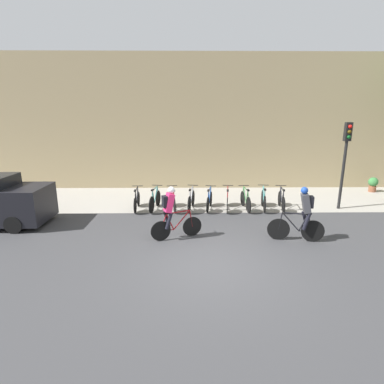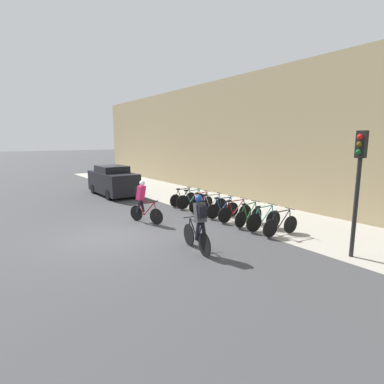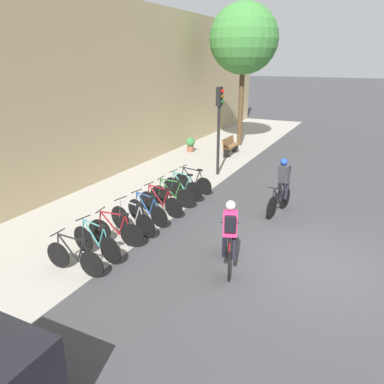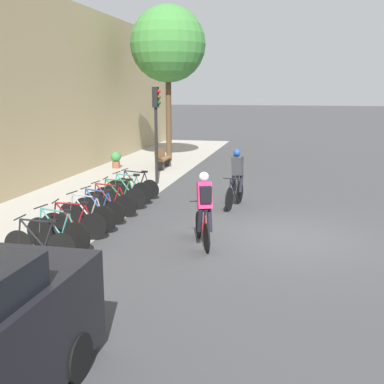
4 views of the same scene
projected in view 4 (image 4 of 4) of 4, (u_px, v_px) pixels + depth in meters
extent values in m
plane|color=#3D3D3F|center=(285.00, 238.00, 11.88)|extent=(200.00, 200.00, 0.00)
cube|color=#A39E93|center=(37.00, 222.00, 13.30)|extent=(44.00, 4.50, 0.01)
cylinder|color=black|center=(198.00, 225.00, 11.80)|extent=(0.63, 0.27, 0.66)
cylinder|color=black|center=(207.00, 238.00, 10.74)|extent=(0.63, 0.27, 0.66)
cylinder|color=maroon|center=(201.00, 218.00, 11.38)|extent=(0.57, 0.26, 0.62)
cylinder|color=maroon|center=(204.00, 223.00, 10.99)|extent=(0.27, 0.14, 0.58)
cylinder|color=maroon|center=(202.00, 207.00, 11.20)|extent=(0.77, 0.33, 0.07)
cylinder|color=maroon|center=(205.00, 236.00, 10.95)|extent=(0.42, 0.19, 0.05)
cylinder|color=maroon|center=(206.00, 225.00, 10.78)|extent=(0.22, 0.11, 0.56)
cylinder|color=maroon|center=(199.00, 214.00, 11.70)|extent=(0.13, 0.08, 0.59)
cylinder|color=black|center=(199.00, 201.00, 11.59)|extent=(0.19, 0.44, 0.03)
cube|color=black|center=(205.00, 210.00, 10.81)|extent=(0.22, 0.15, 0.06)
cube|color=#E52866|center=(204.00, 195.00, 10.83)|extent=(0.41, 0.41, 0.63)
sphere|color=silver|center=(204.00, 177.00, 10.83)|extent=(0.29, 0.29, 0.22)
cylinder|color=black|center=(209.00, 220.00, 10.92)|extent=(0.30, 0.20, 0.56)
cylinder|color=black|center=(200.00, 221.00, 10.89)|extent=(0.26, 0.19, 0.56)
cube|color=black|center=(206.00, 194.00, 10.69)|extent=(0.23, 0.29, 0.36)
cylinder|color=black|center=(229.00, 199.00, 14.39)|extent=(0.71, 0.16, 0.72)
cylinder|color=black|center=(239.00, 192.00, 15.36)|extent=(0.71, 0.16, 0.72)
cylinder|color=black|center=(233.00, 188.00, 14.66)|extent=(0.58, 0.14, 0.63)
cylinder|color=black|center=(237.00, 186.00, 15.02)|extent=(0.27, 0.09, 0.58)
cylinder|color=black|center=(234.00, 178.00, 14.71)|extent=(0.79, 0.17, 0.07)
cylinder|color=black|center=(238.00, 194.00, 15.16)|extent=(0.43, 0.10, 0.05)
cylinder|color=black|center=(239.00, 185.00, 15.21)|extent=(0.22, 0.07, 0.56)
cylinder|color=black|center=(230.00, 190.00, 14.37)|extent=(0.13, 0.06, 0.59)
cylinder|color=black|center=(230.00, 179.00, 14.34)|extent=(0.11, 0.46, 0.03)
cube|color=black|center=(238.00, 175.00, 15.06)|extent=(0.21, 0.11, 0.06)
cube|color=#3D3D42|center=(237.00, 165.00, 14.90)|extent=(0.37, 0.37, 0.63)
sphere|color=#1E47AD|center=(237.00, 153.00, 14.74)|extent=(0.25, 0.25, 0.22)
cylinder|color=black|center=(234.00, 183.00, 15.10)|extent=(0.29, 0.16, 0.56)
cylinder|color=black|center=(241.00, 184.00, 15.02)|extent=(0.26, 0.15, 0.56)
cube|color=black|center=(239.00, 163.00, 15.01)|extent=(0.18, 0.28, 0.36)
cylinder|color=black|center=(19.00, 245.00, 10.27)|extent=(0.05, 0.66, 0.66)
cylinder|color=black|center=(62.00, 248.00, 10.08)|extent=(0.05, 0.66, 0.66)
cylinder|color=black|center=(32.00, 233.00, 10.15)|extent=(0.05, 0.55, 0.62)
cylinder|color=black|center=(49.00, 235.00, 10.08)|extent=(0.05, 0.26, 0.58)
cylinder|color=black|center=(36.00, 221.00, 10.07)|extent=(0.06, 0.74, 0.07)
cylinder|color=black|center=(53.00, 248.00, 10.12)|extent=(0.04, 0.40, 0.05)
cylinder|color=black|center=(57.00, 235.00, 10.04)|extent=(0.04, 0.21, 0.56)
cylinder|color=black|center=(19.00, 232.00, 10.20)|extent=(0.04, 0.12, 0.58)
cylinder|color=black|center=(20.00, 217.00, 10.13)|extent=(0.46, 0.04, 0.03)
cube|color=black|center=(52.00, 220.00, 9.99)|extent=(0.08, 0.20, 0.06)
cylinder|color=black|center=(40.00, 232.00, 11.11)|extent=(0.15, 0.71, 0.71)
cylinder|color=black|center=(77.00, 237.00, 10.73)|extent=(0.15, 0.71, 0.71)
cylinder|color=teal|center=(51.00, 222.00, 10.92)|extent=(0.13, 0.56, 0.62)
cylinder|color=teal|center=(65.00, 224.00, 10.78)|extent=(0.08, 0.26, 0.58)
cylinder|color=teal|center=(54.00, 210.00, 10.82)|extent=(0.17, 0.75, 0.07)
cylinder|color=teal|center=(69.00, 237.00, 10.81)|extent=(0.10, 0.41, 0.05)
cylinder|color=teal|center=(72.00, 225.00, 10.71)|extent=(0.07, 0.22, 0.56)
cylinder|color=teal|center=(40.00, 220.00, 11.03)|extent=(0.06, 0.12, 0.58)
cylinder|color=black|center=(41.00, 207.00, 10.95)|extent=(0.46, 0.11, 0.03)
cube|color=black|center=(68.00, 211.00, 10.67)|extent=(0.11, 0.21, 0.06)
cylinder|color=black|center=(54.00, 226.00, 11.70)|extent=(0.14, 0.67, 0.67)
cylinder|color=black|center=(93.00, 227.00, 11.64)|extent=(0.14, 0.67, 0.67)
cylinder|color=maroon|center=(66.00, 215.00, 11.62)|extent=(0.12, 0.54, 0.62)
cylinder|color=maroon|center=(81.00, 216.00, 11.60)|extent=(0.08, 0.26, 0.58)
cylinder|color=maroon|center=(70.00, 204.00, 11.55)|extent=(0.15, 0.72, 0.07)
cylinder|color=maroon|center=(85.00, 227.00, 11.65)|extent=(0.09, 0.39, 0.05)
cylinder|color=maroon|center=(89.00, 216.00, 11.59)|extent=(0.06, 0.21, 0.56)
cylinder|color=maroon|center=(55.00, 214.00, 11.64)|extent=(0.05, 0.12, 0.58)
cylinder|color=black|center=(55.00, 201.00, 11.56)|extent=(0.46, 0.10, 0.03)
cube|color=black|center=(85.00, 203.00, 11.53)|extent=(0.11, 0.21, 0.06)
cylinder|color=black|center=(71.00, 215.00, 12.60)|extent=(0.16, 0.70, 0.71)
cylinder|color=black|center=(104.00, 219.00, 12.22)|extent=(0.16, 0.70, 0.71)
cylinder|color=#99999E|center=(81.00, 206.00, 12.41)|extent=(0.13, 0.55, 0.62)
cylinder|color=#99999E|center=(93.00, 208.00, 12.28)|extent=(0.08, 0.26, 0.58)
cylinder|color=#99999E|center=(84.00, 196.00, 12.31)|extent=(0.17, 0.75, 0.07)
cylinder|color=#99999E|center=(97.00, 219.00, 12.30)|extent=(0.10, 0.41, 0.05)
cylinder|color=#99999E|center=(100.00, 208.00, 12.20)|extent=(0.07, 0.21, 0.56)
cylinder|color=#99999E|center=(71.00, 205.00, 12.52)|extent=(0.06, 0.12, 0.58)
cylinder|color=black|center=(72.00, 193.00, 12.44)|extent=(0.46, 0.11, 0.03)
cube|color=black|center=(97.00, 196.00, 12.17)|extent=(0.11, 0.21, 0.06)
cylinder|color=black|center=(84.00, 209.00, 13.36)|extent=(0.17, 0.65, 0.66)
cylinder|color=black|center=(114.00, 213.00, 12.96)|extent=(0.17, 0.65, 0.66)
cylinder|color=#1E478C|center=(94.00, 200.00, 13.17)|extent=(0.15, 0.54, 0.62)
cylinder|color=#1E478C|center=(105.00, 202.00, 13.02)|extent=(0.09, 0.26, 0.58)
cylinder|color=#1E478C|center=(97.00, 191.00, 13.06)|extent=(0.19, 0.72, 0.07)
cylinder|color=#1E478C|center=(108.00, 212.00, 13.05)|extent=(0.11, 0.39, 0.05)
cylinder|color=#1E478C|center=(111.00, 203.00, 12.94)|extent=(0.07, 0.21, 0.56)
cylinder|color=#1E478C|center=(85.00, 199.00, 13.28)|extent=(0.06, 0.12, 0.58)
cylinder|color=black|center=(86.00, 188.00, 13.20)|extent=(0.46, 0.12, 0.03)
cube|color=black|center=(108.00, 191.00, 12.91)|extent=(0.12, 0.21, 0.06)
cylinder|color=black|center=(94.00, 203.00, 14.09)|extent=(0.12, 0.67, 0.67)
cylinder|color=black|center=(126.00, 206.00, 13.73)|extent=(0.12, 0.67, 0.67)
cylinder|color=maroon|center=(104.00, 194.00, 13.91)|extent=(0.12, 0.58, 0.62)
cylinder|color=maroon|center=(116.00, 196.00, 13.78)|extent=(0.08, 0.27, 0.58)
cylinder|color=maroon|center=(108.00, 185.00, 13.81)|extent=(0.15, 0.79, 0.07)
cylinder|color=maroon|center=(120.00, 205.00, 13.80)|extent=(0.09, 0.43, 0.05)
cylinder|color=maroon|center=(123.00, 196.00, 13.70)|extent=(0.06, 0.22, 0.56)
cylinder|color=maroon|center=(95.00, 193.00, 14.01)|extent=(0.05, 0.12, 0.59)
cylinder|color=black|center=(96.00, 182.00, 13.93)|extent=(0.46, 0.09, 0.03)
cube|color=black|center=(120.00, 185.00, 13.67)|extent=(0.11, 0.21, 0.06)
cylinder|color=black|center=(104.00, 198.00, 14.72)|extent=(0.09, 0.67, 0.67)
cylinder|color=black|center=(135.00, 199.00, 14.58)|extent=(0.09, 0.67, 0.67)
cylinder|color=#2D6B33|center=(114.00, 189.00, 14.62)|extent=(0.08, 0.55, 0.62)
cylinder|color=#2D6B33|center=(126.00, 190.00, 14.57)|extent=(0.06, 0.26, 0.58)
cylinder|color=#2D6B33|center=(117.00, 180.00, 14.54)|extent=(0.10, 0.74, 0.07)
cylinder|color=#2D6B33|center=(129.00, 199.00, 14.61)|extent=(0.06, 0.40, 0.05)
cylinder|color=#2D6B33|center=(132.00, 190.00, 14.54)|extent=(0.05, 0.21, 0.56)
cylinder|color=#2D6B33|center=(105.00, 189.00, 14.66)|extent=(0.04, 0.12, 0.58)
cylinder|color=black|center=(106.00, 178.00, 14.58)|extent=(0.46, 0.06, 0.03)
cube|color=black|center=(129.00, 180.00, 14.49)|extent=(0.09, 0.21, 0.06)
cylinder|color=black|center=(115.00, 191.00, 15.56)|extent=(0.13, 0.71, 0.71)
cylinder|color=black|center=(142.00, 193.00, 15.23)|extent=(0.13, 0.71, 0.71)
cylinder|color=teal|center=(124.00, 183.00, 15.39)|extent=(0.11, 0.53, 0.62)
cylinder|color=teal|center=(134.00, 185.00, 15.27)|extent=(0.07, 0.25, 0.58)
cylinder|color=teal|center=(126.00, 175.00, 15.29)|extent=(0.14, 0.71, 0.07)
cylinder|color=teal|center=(136.00, 193.00, 15.30)|extent=(0.09, 0.39, 0.05)
cylinder|color=teal|center=(139.00, 185.00, 15.20)|extent=(0.06, 0.21, 0.56)
cylinder|color=teal|center=(116.00, 183.00, 15.48)|extent=(0.05, 0.12, 0.58)
cylinder|color=black|center=(117.00, 173.00, 15.40)|extent=(0.46, 0.09, 0.03)
cube|color=black|center=(136.00, 175.00, 15.16)|extent=(0.11, 0.21, 0.06)
cylinder|color=black|center=(123.00, 187.00, 16.31)|extent=(0.12, 0.66, 0.66)
cylinder|color=black|center=(150.00, 189.00, 15.98)|extent=(0.12, 0.66, 0.66)
cylinder|color=black|center=(132.00, 180.00, 16.14)|extent=(0.11, 0.55, 0.62)
cylinder|color=black|center=(142.00, 181.00, 16.02)|extent=(0.07, 0.26, 0.58)
cylinder|color=black|center=(135.00, 172.00, 16.04)|extent=(0.14, 0.74, 0.07)
cylinder|color=black|center=(144.00, 189.00, 16.05)|extent=(0.08, 0.40, 0.05)
cylinder|color=black|center=(147.00, 181.00, 15.95)|extent=(0.06, 0.21, 0.56)
cylinder|color=black|center=(124.00, 179.00, 16.24)|extent=(0.05, 0.12, 0.58)
cylinder|color=black|center=(125.00, 169.00, 16.16)|extent=(0.46, 0.09, 0.03)
cube|color=black|center=(145.00, 172.00, 15.92)|extent=(0.11, 0.21, 0.06)
cylinder|color=black|center=(156.00, 136.00, 18.26)|extent=(0.12, 0.12, 3.68)
cube|color=black|center=(156.00, 97.00, 17.95)|extent=(0.26, 0.20, 0.76)
sphere|color=red|center=(159.00, 91.00, 17.88)|extent=(0.15, 0.15, 0.15)
sphere|color=#4C380A|center=(159.00, 97.00, 17.92)|extent=(0.15, 0.15, 0.15)
sphere|color=#0C4719|center=(159.00, 103.00, 17.97)|extent=(0.15, 0.15, 0.15)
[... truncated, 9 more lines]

